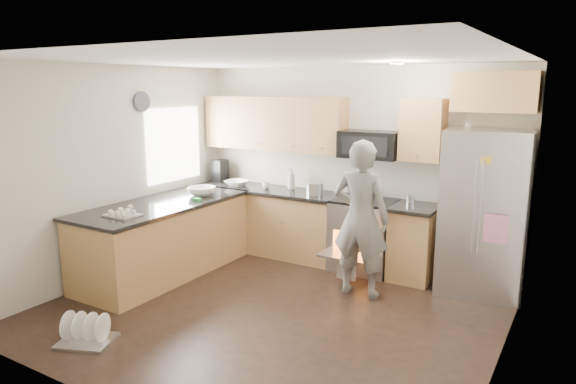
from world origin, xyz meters
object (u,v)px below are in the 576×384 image
Objects in this scene: stove_range at (365,219)px; person at (361,219)px; refrigerator at (483,213)px; dish_rack at (86,334)px.

person is (0.27, -0.78, 0.21)m from stove_range.
refrigerator reaches higher than dish_rack.
refrigerator is 3.20× the size of dish_rack.
person is (-1.15, -0.79, -0.05)m from refrigerator.
stove_range is at bearing 65.40° from dish_rack.
stove_range is 0.95× the size of refrigerator.
refrigerator is at bearing 0.30° from stove_range.
refrigerator is (1.42, 0.01, 0.26)m from stove_range.
dish_rack is at bearing 50.30° from person.
person is 3.04m from dish_rack.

